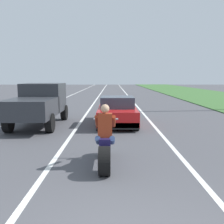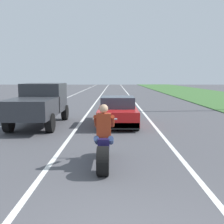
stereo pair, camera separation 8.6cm
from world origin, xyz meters
TOP-DOWN VIEW (x-y plane):
  - lane_stripe_left_solid at (-5.40, 20.00)m, footprint 0.14×120.00m
  - lane_stripe_right_solid at (1.80, 20.00)m, footprint 0.14×120.00m
  - lane_stripe_centre_dashed at (-1.80, 20.00)m, footprint 0.14×120.00m
  - motorcycle_with_rider at (-0.36, 3.64)m, footprint 0.70×2.21m
  - sports_car_red at (0.06, 9.87)m, footprint 1.84×4.30m
  - pickup_truck_left_lane_dark_grey at (-3.64, 9.55)m, footprint 2.02×4.80m

SIDE VIEW (x-z plane):
  - lane_stripe_left_solid at x=-5.40m, z-range 0.00..0.01m
  - lane_stripe_right_solid at x=1.80m, z-range 0.00..0.01m
  - lane_stripe_centre_dashed at x=-1.80m, z-range 0.00..0.01m
  - motorcycle_with_rider at x=-0.36m, z-range -0.22..1.40m
  - sports_car_red at x=0.06m, z-range -0.05..1.31m
  - pickup_truck_left_lane_dark_grey at x=-3.64m, z-range 0.12..2.10m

